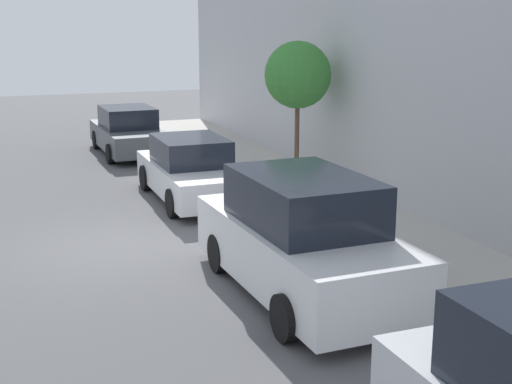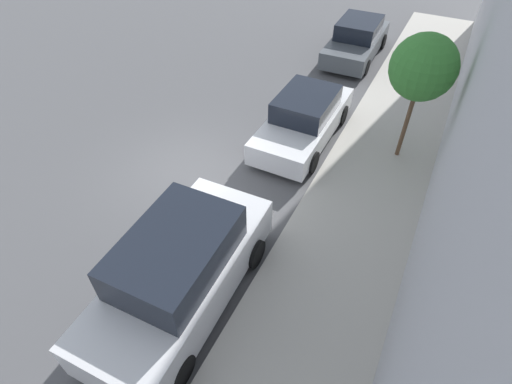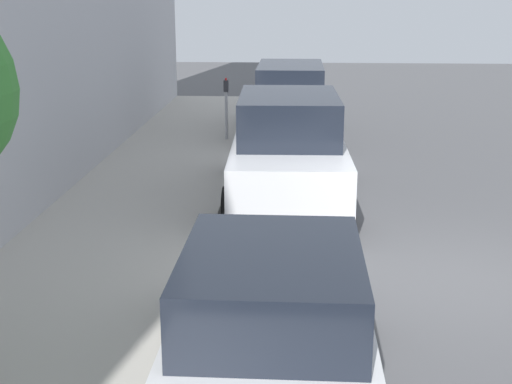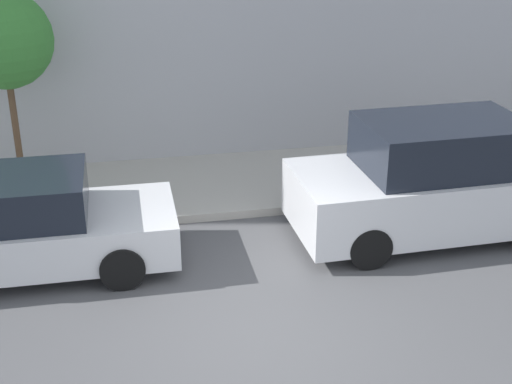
{
  "view_description": "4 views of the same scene",
  "coord_description": "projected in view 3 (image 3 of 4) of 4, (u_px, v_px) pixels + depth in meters",
  "views": [
    {
      "loc": [
        -2.24,
        -13.33,
        4.35
      ],
      "look_at": [
        2.68,
        -0.52,
        1.0
      ],
      "focal_mm": 50.0,
      "sensor_mm": 36.0,
      "label": 1
    },
    {
      "loc": [
        5.84,
        -7.03,
        7.63
      ],
      "look_at": [
        2.69,
        -0.77,
        1.0
      ],
      "focal_mm": 28.0,
      "sensor_mm": 36.0,
      "label": 2
    },
    {
      "loc": [
        2.21,
        9.06,
        3.73
      ],
      "look_at": [
        2.76,
        -0.59,
        1.0
      ],
      "focal_mm": 50.0,
      "sensor_mm": 36.0,
      "label": 3
    },
    {
      "loc": [
        -7.66,
        1.62,
        5.43
      ],
      "look_at": [
        2.35,
        -0.42,
        1.0
      ],
      "focal_mm": 50.0,
      "sensor_mm": 36.0,
      "label": 4
    }
  ],
  "objects": [
    {
      "name": "parked_minivan_nearest",
      "position": [
        290.0,
        102.0,
        18.79
      ],
      "size": [
        2.02,
        4.91,
        1.9
      ],
      "color": "#B7BABF",
      "rests_on": "ground_plane"
    },
    {
      "name": "parked_suv_second",
      "position": [
        288.0,
        153.0,
        12.82
      ],
      "size": [
        2.09,
        4.85,
        1.98
      ],
      "color": "silver",
      "rests_on": "ground_plane"
    },
    {
      "name": "ground_plane",
      "position": [
        458.0,
        278.0,
        9.6
      ],
      "size": [
        60.0,
        60.0,
        0.0
      ],
      "primitive_type": "plane",
      "color": "#515154"
    },
    {
      "name": "parking_meter_near",
      "position": [
        226.0,
        102.0,
        17.64
      ],
      "size": [
        0.11,
        0.15,
        1.52
      ],
      "color": "#ADADB2",
      "rests_on": "sidewalk"
    },
    {
      "name": "parked_sedan_third",
      "position": [
        272.0,
        332.0,
        6.52
      ],
      "size": [
        1.92,
        4.51,
        1.54
      ],
      "color": "silver",
      "rests_on": "ground_plane"
    },
    {
      "name": "sidewalk",
      "position": [
        94.0,
        265.0,
        9.85
      ],
      "size": [
        2.94,
        32.0,
        0.15
      ],
      "color": "#B2ADA3",
      "rests_on": "ground_plane"
    }
  ]
}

